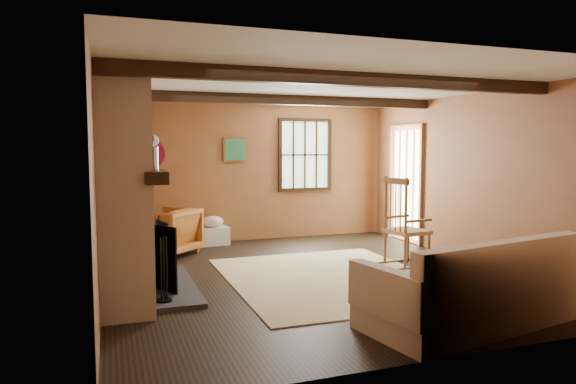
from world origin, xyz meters
name	(u,v)px	position (x,y,z in m)	size (l,w,h in m)	color
ground	(309,276)	(0.00, 0.00, 0.00)	(5.50, 5.50, 0.00)	black
room_envelope	(318,148)	(0.22, 0.26, 1.63)	(5.02, 5.52, 2.44)	#975A35
fireplace	(125,195)	(-2.23, 0.00, 1.10)	(1.02, 2.30, 2.40)	#A25C3E
rug	(330,278)	(0.20, -0.20, 0.00)	(2.50, 3.00, 0.01)	beige
rocking_chair	(405,228)	(1.45, 0.10, 0.52)	(0.96, 0.59, 1.24)	#AA8652
sofa	(473,293)	(0.75, -2.19, 0.30)	(2.19, 1.27, 0.83)	silver
firewood_pile	(132,241)	(-2.06, 2.60, 0.13)	(0.70, 0.13, 0.25)	brown
laundry_basket	(213,236)	(-0.76, 2.50, 0.15)	(0.50, 0.38, 0.30)	silver
basket_pillow	(212,222)	(-0.76, 2.50, 0.39)	(0.37, 0.30, 0.18)	silver
armchair	(168,231)	(-1.55, 1.91, 0.36)	(0.77, 0.79, 0.72)	#BF6026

